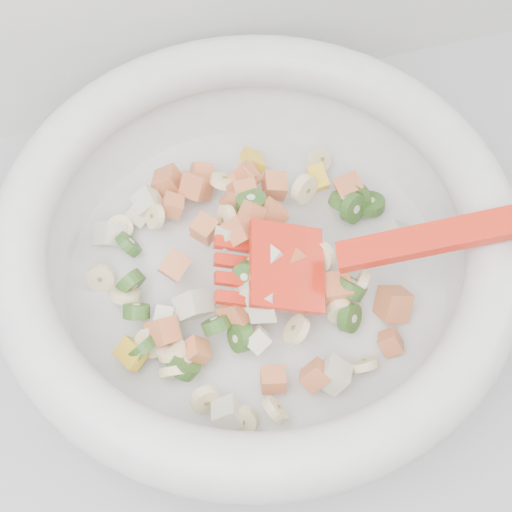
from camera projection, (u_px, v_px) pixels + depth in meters
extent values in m
cube|color=gray|center=(314.00, 451.00, 1.01)|extent=(2.00, 0.60, 0.90)
cylinder|color=silver|center=(256.00, 279.00, 0.63)|extent=(0.34, 0.34, 0.02)
torus|color=silver|center=(256.00, 229.00, 0.56)|extent=(0.42, 0.42, 0.05)
cylinder|color=beige|center=(152.00, 342.00, 0.57)|extent=(0.03, 0.03, 0.03)
cylinder|color=beige|center=(223.00, 181.00, 0.64)|extent=(0.03, 0.03, 0.02)
cylinder|color=beige|center=(244.00, 420.00, 0.55)|extent=(0.03, 0.02, 0.03)
cylinder|color=beige|center=(296.00, 330.00, 0.56)|extent=(0.03, 0.03, 0.03)
cylinder|color=beige|center=(176.00, 372.00, 0.56)|extent=(0.04, 0.02, 0.04)
cylinder|color=beige|center=(125.00, 295.00, 0.59)|extent=(0.03, 0.03, 0.02)
cylinder|color=beige|center=(365.00, 365.00, 0.56)|extent=(0.03, 0.02, 0.03)
cylinder|color=beige|center=(172.00, 351.00, 0.56)|extent=(0.03, 0.03, 0.03)
cylinder|color=beige|center=(226.00, 220.00, 0.60)|extent=(0.02, 0.03, 0.03)
cylinder|color=beige|center=(319.00, 257.00, 0.59)|extent=(0.03, 0.04, 0.03)
cylinder|color=beige|center=(275.00, 410.00, 0.54)|extent=(0.02, 0.03, 0.03)
cylinder|color=beige|center=(319.00, 160.00, 0.67)|extent=(0.02, 0.03, 0.03)
cylinder|color=beige|center=(340.00, 311.00, 0.58)|extent=(0.03, 0.01, 0.03)
cylinder|color=beige|center=(304.00, 189.00, 0.63)|extent=(0.04, 0.02, 0.04)
cylinder|color=beige|center=(120.00, 228.00, 0.63)|extent=(0.03, 0.03, 0.02)
cylinder|color=beige|center=(360.00, 284.00, 0.59)|extent=(0.03, 0.03, 0.03)
cylinder|color=beige|center=(101.00, 278.00, 0.61)|extent=(0.03, 0.02, 0.03)
cylinder|color=beige|center=(205.00, 399.00, 0.55)|extent=(0.03, 0.02, 0.03)
cylinder|color=beige|center=(155.00, 217.00, 0.62)|extent=(0.02, 0.03, 0.03)
cube|color=#CE7241|center=(273.00, 380.00, 0.55)|extent=(0.02, 0.02, 0.02)
cube|color=#CE7241|center=(240.00, 232.00, 0.58)|extent=(0.03, 0.03, 0.03)
cube|color=#CE7241|center=(175.00, 265.00, 0.59)|extent=(0.03, 0.04, 0.03)
cube|color=#CE7241|center=(336.00, 289.00, 0.58)|extent=(0.03, 0.03, 0.02)
cube|color=#CE7241|center=(195.00, 352.00, 0.56)|extent=(0.03, 0.02, 0.03)
cube|color=#CE7241|center=(163.00, 331.00, 0.57)|extent=(0.03, 0.03, 0.03)
cube|color=#CE7241|center=(252.00, 214.00, 0.59)|extent=(0.03, 0.02, 0.03)
cube|color=#CE7241|center=(243.00, 178.00, 0.64)|extent=(0.04, 0.03, 0.03)
cube|color=#CE7241|center=(205.00, 229.00, 0.60)|extent=(0.03, 0.03, 0.02)
cube|color=#CE7241|center=(172.00, 205.00, 0.63)|extent=(0.03, 0.02, 0.02)
cube|color=#CE7241|center=(293.00, 265.00, 0.58)|extent=(0.03, 0.03, 0.03)
cube|color=#CE7241|center=(237.00, 201.00, 0.62)|extent=(0.03, 0.03, 0.03)
cube|color=#CE7241|center=(275.00, 186.00, 0.64)|extent=(0.03, 0.03, 0.02)
cube|color=#CE7241|center=(273.00, 214.00, 0.60)|extent=(0.03, 0.03, 0.03)
cube|color=#CE7241|center=(244.00, 178.00, 0.64)|extent=(0.03, 0.03, 0.03)
cube|color=#CE7241|center=(197.00, 187.00, 0.64)|extent=(0.04, 0.04, 0.03)
cube|color=#CE7241|center=(243.00, 194.00, 0.62)|extent=(0.02, 0.03, 0.03)
cube|color=#CE7241|center=(350.00, 189.00, 0.65)|extent=(0.03, 0.02, 0.03)
cube|color=#CE7241|center=(315.00, 375.00, 0.55)|extent=(0.03, 0.03, 0.03)
cube|color=#CE7241|center=(391.00, 342.00, 0.58)|extent=(0.03, 0.02, 0.03)
cube|color=#CE7241|center=(201.00, 173.00, 0.66)|extent=(0.03, 0.03, 0.03)
cube|color=#CE7241|center=(393.00, 304.00, 0.59)|extent=(0.03, 0.03, 0.04)
cube|color=#CE7241|center=(169.00, 183.00, 0.65)|extent=(0.04, 0.03, 0.03)
cube|color=#CE7241|center=(235.00, 312.00, 0.57)|extent=(0.03, 0.03, 0.03)
cylinder|color=#51A035|center=(136.00, 312.00, 0.58)|extent=(0.03, 0.03, 0.03)
cylinder|color=#51A035|center=(129.00, 244.00, 0.62)|extent=(0.02, 0.04, 0.03)
cylinder|color=#51A035|center=(131.00, 282.00, 0.60)|extent=(0.03, 0.03, 0.03)
cylinder|color=#51A035|center=(246.00, 275.00, 0.56)|extent=(0.03, 0.03, 0.03)
cylinder|color=#51A035|center=(350.00, 287.00, 0.58)|extent=(0.03, 0.04, 0.04)
cylinder|color=#51A035|center=(251.00, 202.00, 0.61)|extent=(0.03, 0.03, 0.02)
cylinder|color=#51A035|center=(342.00, 202.00, 0.63)|extent=(0.04, 0.04, 0.02)
cylinder|color=#51A035|center=(356.00, 199.00, 0.64)|extent=(0.03, 0.03, 0.04)
cylinder|color=#51A035|center=(144.00, 348.00, 0.57)|extent=(0.04, 0.03, 0.03)
cylinder|color=#51A035|center=(241.00, 337.00, 0.56)|extent=(0.02, 0.03, 0.03)
cylinder|color=#51A035|center=(184.00, 365.00, 0.56)|extent=(0.03, 0.04, 0.03)
cylinder|color=#51A035|center=(353.00, 208.00, 0.63)|extent=(0.04, 0.02, 0.04)
cylinder|color=#51A035|center=(350.00, 318.00, 0.58)|extent=(0.03, 0.03, 0.03)
cylinder|color=#51A035|center=(370.00, 204.00, 0.64)|extent=(0.03, 0.03, 0.02)
cylinder|color=#51A035|center=(216.00, 325.00, 0.56)|extent=(0.03, 0.02, 0.03)
cube|color=beige|center=(248.00, 295.00, 0.56)|extent=(0.03, 0.02, 0.03)
cube|color=beige|center=(227.00, 414.00, 0.54)|extent=(0.03, 0.03, 0.03)
cube|color=beige|center=(263.00, 303.00, 0.56)|extent=(0.03, 0.04, 0.03)
cube|color=beige|center=(194.00, 305.00, 0.57)|extent=(0.03, 0.03, 0.04)
cube|color=beige|center=(148.00, 203.00, 0.64)|extent=(0.03, 0.03, 0.03)
cube|color=beige|center=(227.00, 238.00, 0.59)|extent=(0.03, 0.02, 0.03)
cube|color=beige|center=(167.00, 318.00, 0.58)|extent=(0.03, 0.03, 0.03)
cube|color=beige|center=(397.00, 239.00, 0.63)|extent=(0.03, 0.03, 0.04)
cube|color=beige|center=(333.00, 375.00, 0.55)|extent=(0.04, 0.03, 0.03)
cube|color=beige|center=(268.00, 260.00, 0.57)|extent=(0.03, 0.03, 0.03)
cube|color=beige|center=(109.00, 235.00, 0.63)|extent=(0.03, 0.03, 0.04)
cube|color=beige|center=(140.00, 211.00, 0.64)|extent=(0.03, 0.03, 0.03)
cube|color=beige|center=(258.00, 340.00, 0.56)|extent=(0.02, 0.03, 0.03)
cube|color=yellow|center=(131.00, 354.00, 0.57)|extent=(0.03, 0.03, 0.02)
cube|color=yellow|center=(253.00, 160.00, 0.66)|extent=(0.02, 0.03, 0.03)
cube|color=yellow|center=(318.00, 178.00, 0.65)|extent=(0.02, 0.03, 0.02)
cube|color=red|center=(287.00, 267.00, 0.57)|extent=(0.08, 0.09, 0.04)
cube|color=red|center=(233.00, 244.00, 0.58)|extent=(0.03, 0.02, 0.02)
cube|color=red|center=(233.00, 262.00, 0.57)|extent=(0.03, 0.02, 0.02)
cube|color=red|center=(234.00, 280.00, 0.56)|extent=(0.03, 0.02, 0.02)
cube|color=red|center=(234.00, 299.00, 0.55)|extent=(0.03, 0.02, 0.02)
cube|color=red|center=(484.00, 228.00, 0.53)|extent=(0.21, 0.07, 0.08)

